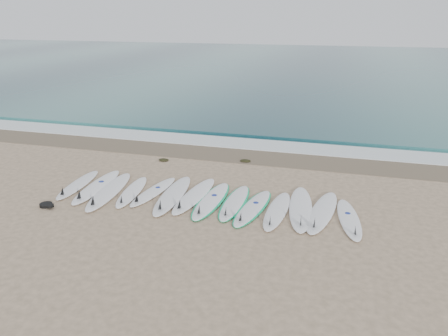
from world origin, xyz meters
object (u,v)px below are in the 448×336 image
(leash_coil, at_px, (47,205))
(surfboard_13, at_px, (349,219))
(surfboard_7, at_px, (211,201))
(surfboard_0, at_px, (77,185))

(leash_coil, bearing_deg, surfboard_13, 9.36)
(surfboard_13, height_order, leash_coil, surfboard_13)
(surfboard_7, relative_size, surfboard_13, 1.10)
(surfboard_0, distance_m, leash_coil, 1.45)
(surfboard_7, distance_m, surfboard_13, 3.57)
(surfboard_0, bearing_deg, surfboard_7, -5.80)
(surfboard_0, height_order, surfboard_7, surfboard_7)
(surfboard_13, bearing_deg, leash_coil, -179.65)
(surfboard_0, relative_size, surfboard_13, 1.01)
(surfboard_7, bearing_deg, surfboard_13, -1.39)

